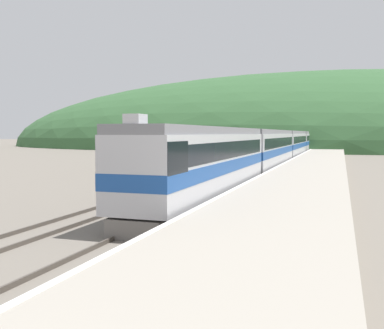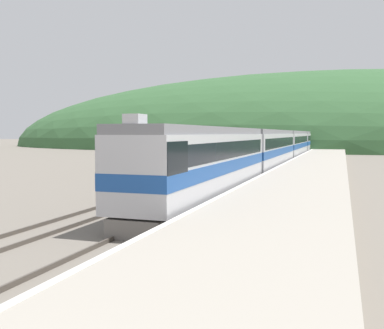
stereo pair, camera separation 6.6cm
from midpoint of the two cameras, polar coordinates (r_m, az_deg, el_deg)
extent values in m
cube|color=#4C443D|center=(70.43, 11.93, 0.75)|extent=(0.08, 180.00, 0.16)
cube|color=#4C443D|center=(70.28, 13.09, 0.73)|extent=(0.08, 180.00, 0.16)
cube|color=#4C443D|center=(71.02, 8.61, 0.82)|extent=(0.08, 180.00, 0.16)
cube|color=#4C443D|center=(70.79, 9.76, 0.80)|extent=(0.08, 180.00, 0.16)
cube|color=#9E9689|center=(50.06, 15.44, -0.12)|extent=(5.95, 140.00, 0.98)
cube|color=silver|center=(50.26, 12.20, 0.52)|extent=(0.24, 140.00, 0.01)
ellipsoid|color=#335B33|center=(129.53, 15.23, 2.11)|extent=(189.01, 85.05, 40.95)
cube|color=gray|center=(48.64, -2.78, 1.33)|extent=(7.40, 5.03, 3.39)
cube|color=#47423D|center=(48.58, -2.79, 3.46)|extent=(7.90, 5.53, 0.24)
cube|color=black|center=(25.56, 1.82, -3.95)|extent=(2.33, 18.24, 0.85)
cube|color=#BCBCC1|center=(25.36, 1.83, 0.42)|extent=(2.84, 19.40, 3.05)
cube|color=#1E4C99|center=(25.38, 1.83, -0.13)|extent=(2.87, 19.42, 0.67)
cube|color=black|center=(25.33, 1.83, 1.93)|extent=(2.87, 18.24, 0.91)
cube|color=slate|center=(25.32, 1.84, 4.31)|extent=(2.67, 19.40, 0.40)
cube|color=black|center=(17.30, -6.31, 0.95)|extent=(2.88, 2.20, 1.22)
cube|color=#BCBCC1|center=(16.67, -7.33, 5.76)|extent=(0.64, 0.80, 0.36)
cube|color=slate|center=(16.82, -7.58, -8.30)|extent=(2.22, 0.40, 0.77)
cube|color=black|center=(46.52, 9.44, -0.41)|extent=(2.33, 20.61, 0.85)
cube|color=#BCBCC1|center=(46.41, 9.46, 1.99)|extent=(2.84, 21.92, 3.05)
cube|color=#1E4C99|center=(46.42, 9.46, 1.69)|extent=(2.87, 21.94, 0.67)
cube|color=black|center=(46.40, 9.47, 2.82)|extent=(2.87, 20.61, 0.91)
cube|color=slate|center=(46.39, 9.49, 4.12)|extent=(2.67, 21.92, 0.40)
cube|color=black|center=(69.11, 12.40, 0.97)|extent=(2.33, 20.61, 0.85)
cube|color=#BCBCC1|center=(69.04, 12.43, 2.59)|extent=(2.84, 21.92, 3.05)
cube|color=#1E4C99|center=(69.05, 12.43, 2.39)|extent=(2.87, 21.94, 0.67)
cube|color=black|center=(69.03, 12.44, 3.15)|extent=(2.87, 20.61, 0.91)
cube|color=slate|center=(69.02, 12.45, 4.02)|extent=(2.67, 21.92, 0.40)
cube|color=black|center=(91.82, 13.91, 1.67)|extent=(2.33, 20.61, 0.85)
cube|color=#BCBCC1|center=(91.76, 13.93, 2.89)|extent=(2.84, 21.92, 3.05)
cube|color=#1E4C99|center=(91.77, 13.93, 2.74)|extent=(2.87, 21.94, 0.67)
cube|color=black|center=(91.75, 13.94, 3.31)|extent=(2.87, 20.61, 0.91)
cube|color=slate|center=(91.75, 13.95, 3.97)|extent=(2.67, 21.92, 0.40)
cube|color=black|center=(114.57, 14.82, 2.10)|extent=(2.33, 20.61, 0.85)
cube|color=#BCBCC1|center=(114.53, 14.83, 3.07)|extent=(2.84, 21.92, 3.05)
cube|color=#1E4C99|center=(114.53, 14.83, 2.95)|extent=(2.87, 21.94, 0.67)
cube|color=black|center=(114.52, 14.84, 3.41)|extent=(2.87, 20.61, 0.91)
cube|color=slate|center=(114.51, 14.85, 3.93)|extent=(2.67, 21.92, 0.40)
cube|color=black|center=(58.47, 7.19, 0.48)|extent=(2.46, 45.70, 0.80)
cube|color=beige|center=(58.38, 7.21, 2.36)|extent=(2.90, 47.61, 3.04)
camera|label=1|loc=(0.03, -90.09, -0.01)|focal=42.00mm
camera|label=2|loc=(0.03, 89.91, 0.01)|focal=42.00mm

